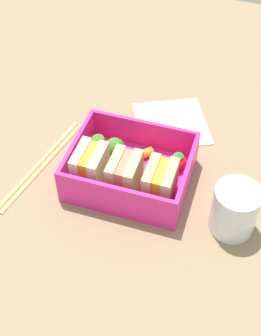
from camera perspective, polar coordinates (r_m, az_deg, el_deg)
The scene contains 14 objects.
ground_plane at distance 72.39cm, azimuth -0.00°, elevation -1.97°, with size 120.00×120.00×2.00cm, color #876F52.
bento_tray at distance 71.18cm, azimuth -0.00°, elevation -1.14°, with size 17.55×14.36×1.20cm, color #E32787.
bento_rim at distance 68.91cm, azimuth -0.00°, elevation 0.53°, with size 17.55×14.36×4.89cm.
sandwich_left at distance 65.77cm, azimuth 3.61°, elevation -1.89°, with size 4.06×5.65×6.02cm.
sandwich_center_left at distance 66.70cm, azimuth -0.74°, elevation -0.84°, with size 4.06×5.65×6.02cm.
sandwich_center at distance 68.02cm, azimuth -4.95°, elevation 0.18°, with size 4.06×5.65×6.02cm.
strawberry_left at distance 70.98cm, azimuth 5.80°, elevation 0.82°, with size 2.64×2.64×3.24cm.
carrot_stick_left at distance 71.35cm, azimuth 3.15°, elevation 0.26°, with size 1.02×1.02×4.05cm, color orange.
carrot_stick_far_left at distance 72.19cm, azimuth 1.07°, elevation 1.32°, with size 1.45×1.45×5.36cm, color orange.
broccoli_floret at distance 71.45cm, azimuth -1.93°, elevation 2.43°, with size 3.14×3.14×3.94cm.
strawberry_far_left at distance 72.98cm, azimuth -3.93°, elevation 2.87°, with size 3.07×3.07×3.67cm.
chopstick_pair at distance 74.79cm, azimuth -10.78°, elevation 0.58°, with size 5.67×21.36×0.70cm.
drinking_glass at distance 64.88cm, azimuth 12.57°, elevation -5.00°, with size 6.34×6.34×7.48cm, color white.
folded_napkin at distance 80.65cm, azimuth 5.01°, elevation 5.48°, with size 11.76×11.90×0.40cm, color silver.
Camera 1 is at (-14.30, 44.51, 54.27)cm, focal length 50.00 mm.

